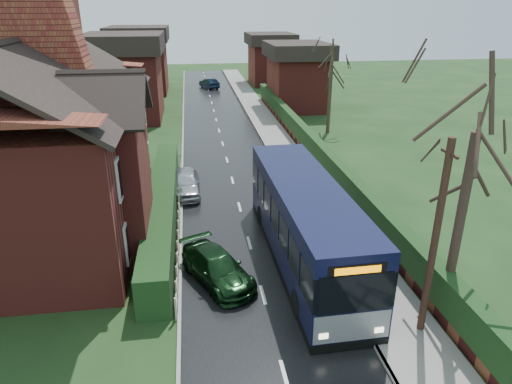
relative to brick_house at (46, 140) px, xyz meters
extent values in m
plane|color=#29461E|center=(8.73, -4.78, -4.38)|extent=(140.00, 140.00, 0.00)
cube|color=black|center=(8.73, 5.22, -4.37)|extent=(6.00, 100.00, 0.02)
cube|color=slate|center=(12.98, 5.22, -4.31)|extent=(2.50, 100.00, 0.14)
cube|color=gray|center=(11.78, 5.22, -4.31)|extent=(0.12, 100.00, 0.14)
cube|color=gray|center=(5.68, 5.22, -4.33)|extent=(0.12, 100.00, 0.10)
cube|color=black|center=(4.83, 0.22, -3.58)|extent=(1.20, 16.00, 1.60)
cube|color=maroon|center=(14.53, 5.22, -4.08)|extent=(0.30, 50.00, 0.60)
cube|color=black|center=(14.53, 5.22, -3.18)|extent=(0.60, 50.00, 1.20)
cube|color=maroon|center=(-0.27, 0.22, -1.38)|extent=(8.00, 14.00, 6.00)
cube|color=maroon|center=(3.23, -2.78, -1.38)|extent=(2.50, 4.00, 6.00)
cube|color=brown|center=(0.73, 4.22, 4.82)|extent=(0.90, 1.40, 2.20)
cube|color=silver|center=(3.78, -4.78, -2.78)|extent=(0.08, 1.20, 1.60)
cube|color=black|center=(3.81, -4.78, -2.78)|extent=(0.03, 0.95, 1.35)
cube|color=silver|center=(3.78, -4.78, -0.18)|extent=(0.08, 1.20, 1.60)
cube|color=black|center=(3.81, -4.78, -0.18)|extent=(0.03, 0.95, 1.35)
cube|color=silver|center=(3.78, -0.78, -2.78)|extent=(0.08, 1.20, 1.60)
cube|color=black|center=(3.81, -0.78, -2.78)|extent=(0.03, 0.95, 1.35)
cube|color=silver|center=(3.78, -0.78, -0.18)|extent=(0.08, 1.20, 1.60)
cube|color=black|center=(3.81, -0.78, -0.18)|extent=(0.03, 0.95, 1.35)
cube|color=silver|center=(3.78, 3.22, -2.78)|extent=(0.08, 1.20, 1.60)
cube|color=black|center=(3.81, 3.22, -2.78)|extent=(0.03, 0.95, 1.35)
cube|color=silver|center=(3.78, 3.22, -0.18)|extent=(0.08, 1.20, 1.60)
cube|color=black|center=(3.81, 3.22, -0.18)|extent=(0.03, 0.95, 1.35)
cube|color=silver|center=(3.78, 5.72, -2.78)|extent=(0.08, 1.20, 1.60)
cube|color=black|center=(3.81, 5.72, -2.78)|extent=(0.03, 0.95, 1.35)
cube|color=silver|center=(3.78, 5.72, -0.18)|extent=(0.08, 1.20, 1.60)
cube|color=black|center=(3.81, 5.72, -0.18)|extent=(0.03, 0.95, 1.35)
cube|color=black|center=(10.82, -4.49, -3.44)|extent=(2.78, 11.22, 1.16)
cube|color=black|center=(10.82, -4.49, -2.25)|extent=(2.80, 11.22, 1.22)
cube|color=black|center=(10.82, -4.49, -1.31)|extent=(2.78, 11.22, 0.67)
cube|color=black|center=(10.82, -4.49, -4.20)|extent=(2.78, 11.22, 0.36)
cube|color=gray|center=(10.94, -10.02, -3.46)|extent=(2.44, 0.17, 1.01)
cube|color=black|center=(10.94, -10.05, -2.24)|extent=(2.28, 0.13, 1.32)
cube|color=black|center=(10.94, -10.05, -1.43)|extent=(1.78, 0.12, 0.36)
cube|color=#FF8C00|center=(10.94, -10.09, -1.43)|extent=(1.40, 0.07, 0.22)
cube|color=black|center=(10.94, -10.03, -4.15)|extent=(2.49, 0.19, 0.30)
cube|color=#FFF2CC|center=(10.06, -10.10, -3.66)|extent=(0.29, 0.06, 0.18)
cube|color=#FFF2CC|center=(11.83, -10.06, -3.66)|extent=(0.29, 0.06, 0.18)
cylinder|color=black|center=(9.75, -8.09, -3.89)|extent=(0.31, 0.98, 0.97)
cylinder|color=black|center=(12.05, -8.04, -3.89)|extent=(0.31, 0.98, 0.97)
cylinder|color=black|center=(9.60, -0.95, -3.89)|extent=(0.31, 0.98, 0.97)
cylinder|color=black|center=(11.89, -0.90, -3.89)|extent=(0.31, 0.98, 0.97)
imported|color=silver|center=(5.93, 3.53, -3.71)|extent=(1.60, 3.91, 1.33)
imported|color=black|center=(7.13, -5.58, -3.79)|extent=(3.17, 4.35, 1.17)
imported|color=black|center=(8.94, 38.73, -3.76)|extent=(2.59, 3.94, 1.23)
cylinder|color=slate|center=(11.93, -3.81, -2.98)|extent=(0.08, 0.08, 2.80)
cube|color=silver|center=(11.93, -3.81, -1.78)|extent=(0.18, 0.42, 0.32)
cube|color=silver|center=(11.93, -3.81, -2.18)|extent=(0.16, 0.38, 0.28)
cylinder|color=black|center=(13.53, -9.50, -1.07)|extent=(0.23, 0.23, 6.60)
cube|color=black|center=(13.53, -9.50, 1.76)|extent=(0.08, 0.85, 0.08)
cylinder|color=#32241D|center=(14.73, -8.78, -1.12)|extent=(0.31, 0.31, 6.52)
cylinder|color=#32281D|center=(17.73, 15.39, -1.60)|extent=(0.30, 0.30, 5.56)
cylinder|color=#34291F|center=(-3.56, 9.49, -1.19)|extent=(0.29, 0.29, 6.37)
camera|label=1|loc=(6.47, -20.75, 5.60)|focal=32.00mm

